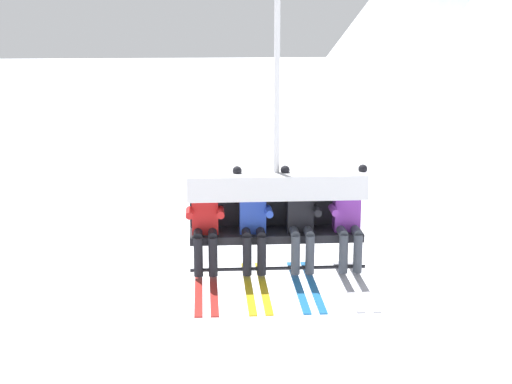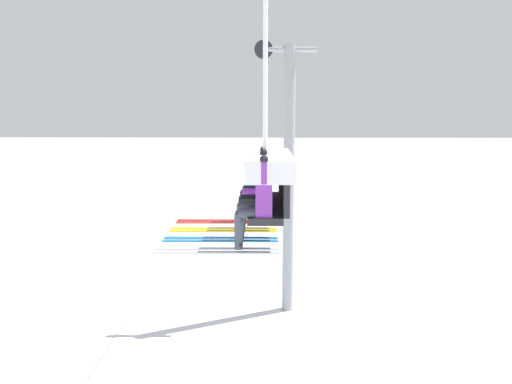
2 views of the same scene
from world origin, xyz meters
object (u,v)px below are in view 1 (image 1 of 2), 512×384
Objects in this scene: chairlift_chair at (276,192)px; skier_red at (205,223)px; skier_blue at (253,220)px; skier_black at (301,219)px; skier_purple at (348,218)px.

chairlift_chair is 0.96m from skier_red.
chairlift_chair is at bearing 35.78° from skier_blue.
skier_red is 1.00× the size of skier_black.
skier_blue is at bearing -144.22° from chairlift_chair.
skier_purple is at bearing 0.00° from skier_black.
skier_purple is (0.59, 0.00, 0.00)m from skier_black.
chairlift_chair is 0.47m from skier_blue.
skier_black is 1.00× the size of skier_purple.
skier_blue and skier_black have the same top height.
skier_red is 1.00× the size of skier_blue.
skier_blue is at bearing 180.00° from skier_purple.
skier_black reaches higher than skier_red.
chairlift_chair reaches higher than skier_purple.
skier_black is (0.29, -0.21, -0.30)m from chairlift_chair.
skier_red is 0.58m from skier_blue.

